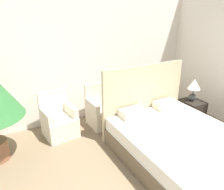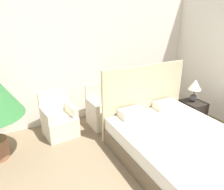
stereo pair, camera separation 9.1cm
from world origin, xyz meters
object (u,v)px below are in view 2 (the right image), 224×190
(table_lamp, at_px, (195,87))
(bed, at_px, (176,143))
(armchair_near_window_left, at_px, (59,122))
(nightstand, at_px, (192,113))
(armchair_near_window_right, at_px, (103,112))

(table_lamp, bearing_deg, bed, -146.12)
(armchair_near_window_left, xyz_separation_m, nightstand, (2.71, -0.94, -0.00))
(bed, relative_size, table_lamp, 4.45)
(table_lamp, bearing_deg, armchair_near_window_left, 161.41)
(nightstand, height_order, table_lamp, table_lamp)
(armchair_near_window_left, height_order, nightstand, armchair_near_window_left)
(table_lamp, bearing_deg, nightstand, -74.59)
(armchair_near_window_left, bearing_deg, nightstand, -26.13)
(bed, xyz_separation_m, armchair_near_window_left, (-1.58, 1.66, -0.02))
(bed, height_order, armchair_near_window_left, bed)
(armchair_near_window_left, bearing_deg, armchair_near_window_right, -7.02)
(nightstand, bearing_deg, table_lamp, 105.41)
(bed, bearing_deg, armchair_near_window_left, 133.43)
(bed, relative_size, armchair_near_window_left, 2.40)
(bed, distance_m, armchair_near_window_left, 2.29)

